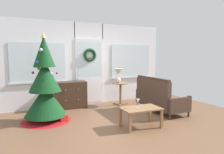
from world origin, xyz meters
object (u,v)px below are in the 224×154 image
(settee_sofa, at_px, (158,98))
(coffee_table, at_px, (141,111))
(gift_box, at_px, (64,118))
(dresser_cabinet, at_px, (71,95))
(side_table, at_px, (120,89))
(christmas_tree, at_px, (45,89))
(table_lamp, at_px, (118,74))
(wine_glass, at_px, (138,101))

(settee_sofa, bearing_deg, coffee_table, -143.73)
(settee_sofa, height_order, gift_box, settee_sofa)
(dresser_cabinet, distance_m, gift_box, 1.32)
(side_table, relative_size, gift_box, 4.21)
(christmas_tree, height_order, table_lamp, christmas_tree)
(wine_glass, bearing_deg, settee_sofa, 34.16)
(coffee_table, bearing_deg, gift_box, 142.17)
(christmas_tree, bearing_deg, coffee_table, -37.28)
(wine_glass, bearing_deg, christmas_tree, 141.91)
(wine_glass, bearing_deg, table_lamp, 73.83)
(settee_sofa, xyz_separation_m, wine_glass, (-1.19, -0.81, 0.19))
(dresser_cabinet, xyz_separation_m, table_lamp, (1.41, -0.32, 0.59))
(settee_sofa, distance_m, side_table, 1.25)
(christmas_tree, relative_size, side_table, 2.94)
(side_table, bearing_deg, wine_glass, -108.13)
(wine_glass, height_order, gift_box, wine_glass)
(christmas_tree, relative_size, coffee_table, 2.36)
(gift_box, bearing_deg, christmas_tree, 145.04)
(side_table, relative_size, wine_glass, 3.59)
(coffee_table, bearing_deg, christmas_tree, 142.72)
(settee_sofa, xyz_separation_m, table_lamp, (-0.62, 1.15, 0.61))
(coffee_table, xyz_separation_m, gift_box, (-1.42, 1.10, -0.28))
(dresser_cabinet, distance_m, wine_glass, 2.43)
(coffee_table, height_order, gift_box, coffee_table)
(dresser_cabinet, distance_m, side_table, 1.52)
(settee_sofa, distance_m, wine_glass, 1.45)
(side_table, xyz_separation_m, gift_box, (-1.97, -0.83, -0.41))
(settee_sofa, xyz_separation_m, gift_box, (-2.54, 0.28, -0.29))
(coffee_table, xyz_separation_m, wine_glass, (-0.07, 0.01, 0.21))
(side_table, bearing_deg, dresser_cabinet, 166.34)
(christmas_tree, xyz_separation_m, side_table, (2.32, 0.58, -0.27))
(side_table, xyz_separation_m, table_lamp, (-0.06, 0.04, 0.49))
(table_lamp, bearing_deg, settee_sofa, -61.46)
(dresser_cabinet, relative_size, side_table, 1.33)
(christmas_tree, distance_m, gift_box, 0.81)
(table_lamp, bearing_deg, coffee_table, -104.16)
(settee_sofa, bearing_deg, gift_box, 173.75)
(christmas_tree, relative_size, table_lamp, 4.68)
(wine_glass, bearing_deg, dresser_cabinet, 110.45)
(side_table, relative_size, coffee_table, 0.80)
(christmas_tree, bearing_deg, wine_glass, -38.09)
(settee_sofa, height_order, side_table, settee_sofa)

